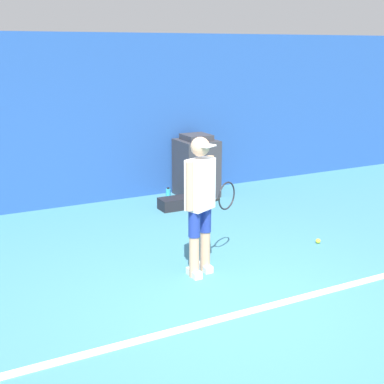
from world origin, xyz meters
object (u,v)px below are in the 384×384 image
object	(u,v)px
tennis_ball	(318,241)
equipment_bag	(184,202)
water_bottle	(168,194)
covered_chair	(196,167)
tennis_player	(201,200)

from	to	relation	value
tennis_ball	equipment_bag	size ratio (longest dim) A/B	0.08
water_bottle	covered_chair	bearing A→B (deg)	5.22
tennis_player	tennis_ball	xyz separation A→B (m)	(1.92, 0.13, -0.88)
tennis_player	equipment_bag	bearing A→B (deg)	42.07
tennis_player	covered_chair	world-z (taller)	tennis_player
tennis_ball	covered_chair	size ratio (longest dim) A/B	0.06
tennis_ball	covered_chair	xyz separation A→B (m)	(-0.33, 2.98, 0.50)
tennis_player	equipment_bag	xyz separation A→B (m)	(1.04, 2.51, -0.82)
tennis_ball	equipment_bag	xyz separation A→B (m)	(-0.88, 2.39, 0.06)
tennis_player	tennis_ball	distance (m)	2.11
covered_chair	equipment_bag	xyz separation A→B (m)	(-0.55, -0.59, -0.44)
tennis_player	water_bottle	size ratio (longest dim) A/B	7.23
tennis_player	water_bottle	distance (m)	3.31
covered_chair	water_bottle	bearing A→B (deg)	-174.78
tennis_ball	covered_chair	distance (m)	3.04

